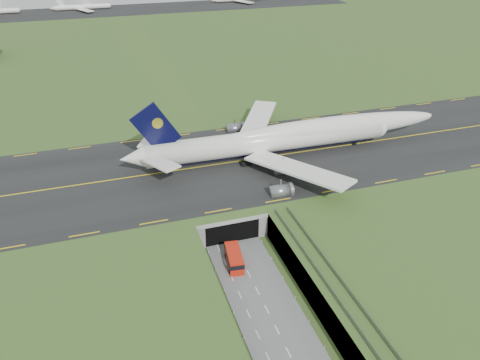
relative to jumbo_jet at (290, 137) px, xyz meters
name	(u,v)px	position (x,y,z in m)	size (l,w,h in m)	color
ground	(244,265)	(-23.62, -32.81, -11.12)	(900.00, 900.00, 0.00)	#365622
airfield_deck	(244,254)	(-23.62, -32.81, -8.12)	(800.00, 800.00, 6.00)	gray
trench_road	(257,290)	(-23.62, -40.31, -11.02)	(12.00, 75.00, 0.20)	slate
taxiway	(204,167)	(-23.62, 0.19, -5.03)	(800.00, 44.00, 0.18)	black
tunnel_portal	(221,209)	(-23.62, -16.10, -7.79)	(17.00, 22.30, 6.00)	gray
guideway	(341,298)	(-12.62, -51.92, -5.80)	(3.00, 53.00, 7.05)	#A8A8A3
jumbo_jet	(290,137)	(0.00, 0.00, 0.00)	(87.78, 57.68, 19.08)	white
shuttle_tram	(234,258)	(-25.50, -32.00, -9.40)	(3.82, 7.96, 3.12)	red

